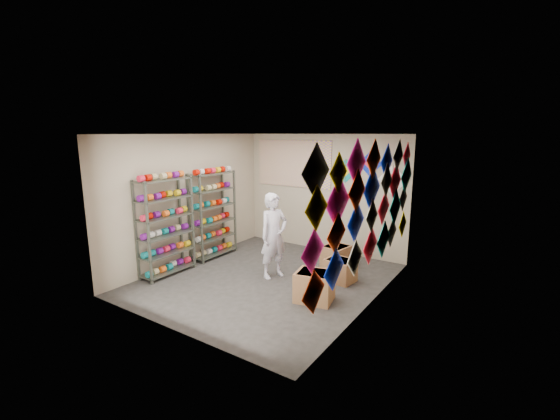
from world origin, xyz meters
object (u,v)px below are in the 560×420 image
Objects in this scene: shelf_rack_back at (213,215)px; shopkeeper at (274,236)px; carton_a at (314,286)px; carton_b at (340,270)px; carton_c at (336,256)px; shelf_rack_front at (166,227)px.

shelf_rack_back is 1.16× the size of shopkeeper.
carton_a is at bearing -14.48° from shelf_rack_back.
carton_c reaches higher than carton_b.
shopkeeper reaches higher than carton_a.
shelf_rack_front is 1.16× the size of shopkeeper.
carton_b is 0.77m from carton_c.
shopkeeper is 3.17× the size of carton_b.
shelf_rack_back is 3.21× the size of carton_a.
carton_b is (2.98, 0.23, -0.74)m from shelf_rack_back.
carton_a is 1.70m from carton_c.
shelf_rack_back reaches higher than shopkeeper.
shopkeeper is at bearing 29.74° from shelf_rack_front.
carton_b is at bearing 4.38° from shelf_rack_back.
shelf_rack_front is at bearing -130.22° from carton_c.
carton_a is (1.15, -0.50, -0.57)m from shopkeeper.
shopkeeper is at bearing 144.74° from carton_a.
carton_b is at bearing -49.65° from carton_c.
shelf_rack_back is at bearing -167.97° from carton_b.
carton_b is at bearing -47.63° from shopkeeper.
shelf_rack_front reaches higher than carton_b.
shopkeeper is 1.51m from carton_c.
shelf_rack_back is 2.82m from carton_c.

